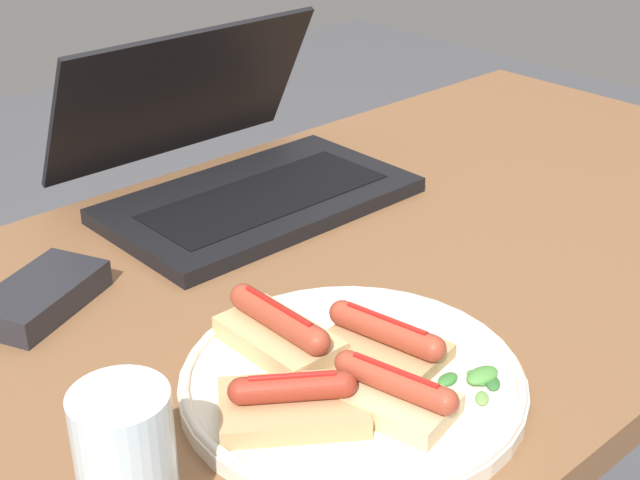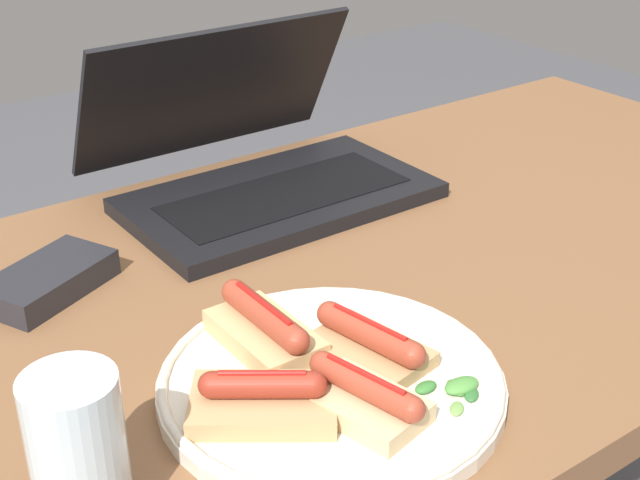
% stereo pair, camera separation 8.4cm
% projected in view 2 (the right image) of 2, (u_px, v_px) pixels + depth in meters
% --- Properties ---
extents(desk, '(1.38, 0.66, 0.74)m').
position_uv_depth(desk, '(355.00, 330.00, 0.95)').
color(desk, brown).
rests_on(desk, ground_plane).
extents(laptop, '(0.35, 0.29, 0.19)m').
position_uv_depth(laptop, '(260.00, 165.00, 1.07)').
color(laptop, black).
rests_on(laptop, desk).
extents(plate, '(0.28, 0.28, 0.02)m').
position_uv_depth(plate, '(331.00, 382.00, 0.72)').
color(plate, silver).
rests_on(plate, desk).
extents(sausage_toast_left, '(0.08, 0.10, 0.04)m').
position_uv_depth(sausage_toast_left, '(365.00, 398.00, 0.67)').
color(sausage_toast_left, '#D6B784').
rests_on(sausage_toast_left, plate).
extents(sausage_toast_middle, '(0.08, 0.11, 0.04)m').
position_uv_depth(sausage_toast_middle, '(369.00, 343.00, 0.74)').
color(sausage_toast_middle, tan).
rests_on(sausage_toast_middle, plate).
extents(sausage_toast_right, '(0.06, 0.12, 0.04)m').
position_uv_depth(sausage_toast_right, '(264.00, 328.00, 0.76)').
color(sausage_toast_right, tan).
rests_on(sausage_toast_right, plate).
extents(sausage_toast_extra, '(0.13, 0.12, 0.04)m').
position_uv_depth(sausage_toast_extra, '(263.00, 398.00, 0.68)').
color(sausage_toast_extra, tan).
rests_on(sausage_toast_extra, plate).
extents(salad_pile, '(0.05, 0.05, 0.01)m').
position_uv_depth(salad_pile, '(457.00, 388.00, 0.70)').
color(salad_pile, '#709E4C').
rests_on(salad_pile, plate).
extents(drinking_glass, '(0.06, 0.06, 0.12)m').
position_uv_depth(drinking_glass, '(78.00, 454.00, 0.57)').
color(drinking_glass, silver).
rests_on(drinking_glass, desk).
extents(external_drive, '(0.15, 0.12, 0.03)m').
position_uv_depth(external_drive, '(49.00, 280.00, 0.87)').
color(external_drive, '#232328').
rests_on(external_drive, desk).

